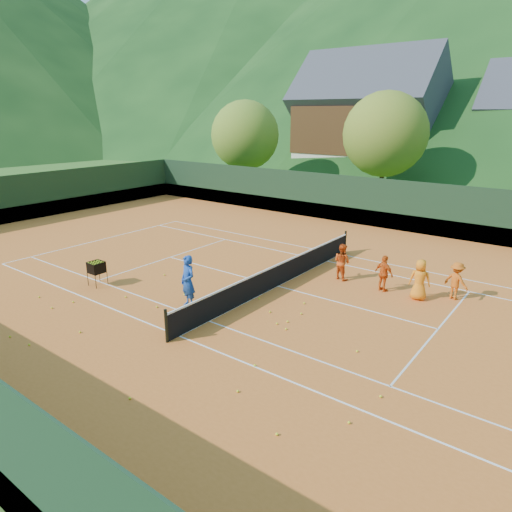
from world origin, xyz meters
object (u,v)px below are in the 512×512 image
Objects in this scene: student_b at (384,273)px; chalet_left at (367,124)px; coach at (188,281)px; ball_hopper at (96,268)px; student_d at (456,281)px; student_a at (342,262)px; student_c at (420,280)px; tennis_net at (278,275)px.

chalet_left is (-13.62, 27.91, 4.89)m from student_b.
coach is 1.93× the size of ball_hopper.
chalet_left is (-16.10, 27.02, 4.90)m from student_d.
ball_hopper is at bearing -156.88° from coach.
student_d is at bearing -155.44° from student_a.
student_c is at bearing -167.80° from student_a.
chalet_left reaches higher than student_b.
ball_hopper is (-10.96, -6.47, -0.04)m from student_c.
student_d reaches higher than tennis_net.
ball_hopper is at bearing -143.63° from tennis_net.
ball_hopper is 0.07× the size of chalet_left.
student_c is 12.73m from ball_hopper.
student_a is 3.36m from student_c.
student_b is 0.93× the size of student_c.
ball_hopper is at bearing 53.63° from student_b.
chalet_left is (-4.06, 34.37, 4.88)m from ball_hopper.
student_c is (3.35, -0.25, 0.02)m from student_a.
student_b is 0.12× the size of tennis_net.
student_d is (4.44, 0.63, -0.04)m from student_a.
tennis_net reaches higher than ball_hopper.
tennis_net is 12.07× the size of ball_hopper.
coach is 3.93m from tennis_net.
student_b is at bearing -15.28° from student_c.
student_b is 1.47× the size of ball_hopper.
student_a is at bearing 41.47° from ball_hopper.
student_a is 1.06× the size of student_d.
student_c is at bearing 57.65° from student_d.
coach is at bearing -111.56° from tennis_net.
chalet_left reaches higher than tennis_net.
coach reaches higher than student_b.
student_a is 1.05× the size of student_b.
tennis_net is 32.04m from chalet_left.
coach is 10.03m from student_d.
student_a is 0.11× the size of chalet_left.
coach reaches higher than student_c.
student_c reaches higher than student_d.
ball_hopper is (-7.60, -6.72, -0.02)m from student_a.
chalet_left is at bearing -77.14° from student_c.
ball_hopper is at bearing 49.98° from student_d.
student_c reaches higher than ball_hopper.
student_a reaches higher than ball_hopper.
student_a is 2.89m from tennis_net.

